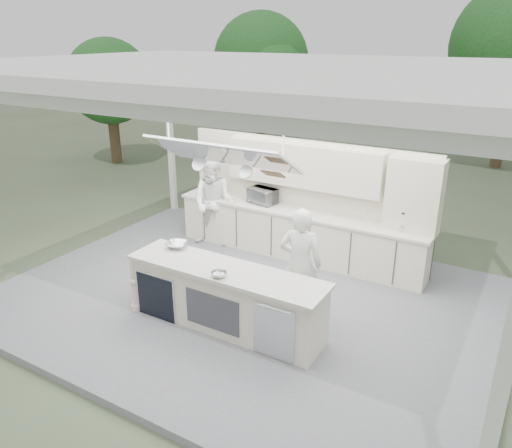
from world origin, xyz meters
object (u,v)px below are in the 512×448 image
Objects in this scene: head_chef at (300,264)px; sous_chef at (214,202)px; back_counter at (297,233)px; demo_island at (224,298)px.

head_chef is 3.18m from sous_chef.
sous_chef is (-1.72, -0.35, 0.44)m from back_counter.
head_chef is at bearing 44.86° from demo_island.
demo_island is 1.69× the size of sous_chef.
demo_island is 3.14m from sous_chef.
sous_chef is (-2.72, 1.64, 0.03)m from head_chef.
back_counter is at bearing -0.61° from sous_chef.
demo_island is 2.82m from back_counter.
demo_island is at bearing -86.37° from back_counter.
sous_chef is at bearing 127.60° from demo_island.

